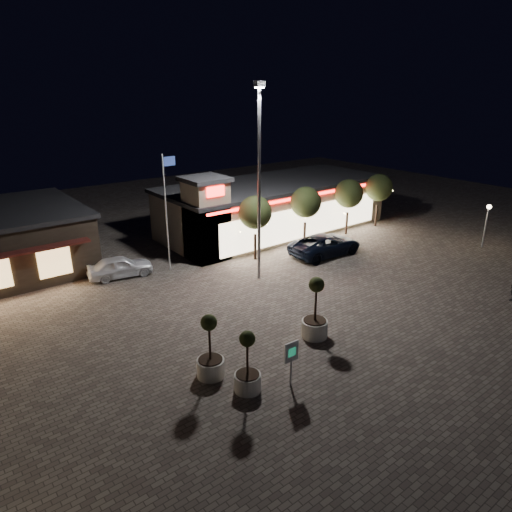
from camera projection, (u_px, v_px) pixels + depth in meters
ground at (324, 336)px, 23.50m from camera, size 90.00×90.00×0.00m
retail_building at (271, 206)px, 39.89m from camera, size 20.40×8.40×6.10m
floodlight_pole at (259, 173)px, 28.12m from camera, size 0.60×0.40×12.38m
flagpole at (167, 203)px, 30.37m from camera, size 0.95×0.10×8.00m
lamp_post_east at (487, 217)px, 35.62m from camera, size 0.36×0.36×3.48m
string_tree_a at (255, 213)px, 32.70m from camera, size 2.42×2.42×4.79m
string_tree_b at (306, 202)px, 35.57m from camera, size 2.42×2.42×4.79m
string_tree_c at (349, 194)px, 38.44m from camera, size 2.42×2.42×4.79m
string_tree_d at (379, 188)px, 40.74m from camera, size 2.42×2.42×4.79m
pickup_truck at (325, 245)px, 34.53m from camera, size 5.96×2.91×1.63m
white_sedan at (120, 267)px, 30.56m from camera, size 4.49×2.43×1.45m
planter_left at (210, 358)px, 19.93m from camera, size 1.23×1.23×3.03m
planter_mid at (248, 372)px, 19.01m from camera, size 1.14×1.14×2.81m
planter_right at (315, 319)px, 23.10m from camera, size 1.34×1.34×3.29m
valet_sign at (291, 356)px, 19.07m from camera, size 0.71×0.11×2.14m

